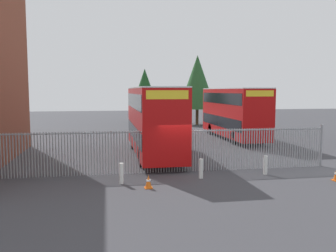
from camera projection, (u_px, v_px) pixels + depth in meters
ground_plane at (159, 148)px, 26.49m from camera, size 100.00×100.00×0.00m
palisade_fence at (171, 150)px, 18.43m from camera, size 17.14×0.14×2.35m
double_decker_bus_near_gate at (153, 118)px, 23.09m from camera, size 2.54×10.81×4.42m
double_decker_bus_behind_fence_left at (233, 111)px, 31.29m from camera, size 2.54×10.81×4.42m
bollard_near_left at (121, 173)px, 16.17m from camera, size 0.20×0.20×0.95m
bollard_center_front at (201, 169)px, 17.17m from camera, size 0.20×0.20×0.95m
bollard_near_right at (265, 165)px, 17.99m from camera, size 0.20×0.20×0.95m
traffic_cone_mid_forecourt at (148, 182)px, 15.45m from camera, size 0.34×0.34×0.59m
tree_tall_back at (197, 82)px, 43.91m from camera, size 4.59×4.59×8.53m
tree_short_side at (145, 89)px, 45.76m from camera, size 3.54×3.54×6.99m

